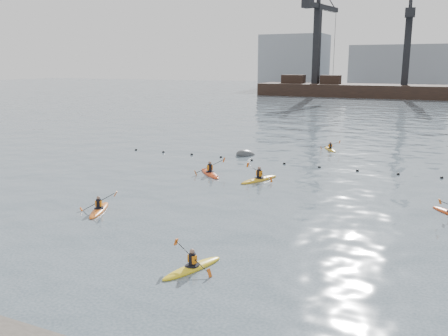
{
  "coord_description": "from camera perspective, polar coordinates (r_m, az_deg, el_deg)",
  "views": [
    {
      "loc": [
        9.82,
        -14.74,
        8.2
      ],
      "look_at": [
        -0.54,
        7.42,
        2.8
      ],
      "focal_mm": 38.0,
      "sensor_mm": 36.0,
      "label": 1
    }
  ],
  "objects": [
    {
      "name": "mooring_buoy",
      "position": [
        43.4,
        2.63,
        1.54
      ],
      "size": [
        2.21,
        2.43,
        1.39
      ],
      "primitive_type": "ellipsoid",
      "rotation": [
        0.0,
        0.21,
        0.94
      ],
      "color": "#3D4042",
      "rests_on": "ground"
    },
    {
      "name": "barge_pier",
      "position": [
        125.3,
        20.7,
        8.77
      ],
      "size": [
        72.0,
        19.3,
        29.5
      ],
      "color": "black",
      "rests_on": "ground"
    },
    {
      "name": "kayaker_5",
      "position": [
        47.21,
        12.65,
        2.25
      ],
      "size": [
        1.97,
        2.76,
        1.03
      ],
      "rotation": [
        0.0,
        0.0,
        0.54
      ],
      "color": "gold",
      "rests_on": "ground"
    },
    {
      "name": "float_line",
      "position": [
        39.53,
        9.38,
        0.35
      ],
      "size": [
        33.24,
        0.73,
        0.24
      ],
      "color": "black",
      "rests_on": "ground"
    },
    {
      "name": "kayaker_3",
      "position": [
        34.09,
        4.24,
        -1.32
      ],
      "size": [
        2.34,
        3.6,
        1.3
      ],
      "rotation": [
        0.0,
        0.0,
        -0.39
      ],
      "color": "gold",
      "rests_on": "ground"
    },
    {
      "name": "ground",
      "position": [
        19.52,
        -8.0,
        -12.52
      ],
      "size": [
        400.0,
        400.0,
        0.0
      ],
      "primitive_type": "plane",
      "color": "#35434D",
      "rests_on": "ground"
    },
    {
      "name": "kayaker_0",
      "position": [
        27.94,
        -14.81,
        -4.84
      ],
      "size": [
        2.07,
        3.12,
        1.3
      ],
      "rotation": [
        0.0,
        0.0,
        0.41
      ],
      "color": "#D45B13",
      "rests_on": "ground"
    },
    {
      "name": "kayaker_1",
      "position": [
        19.75,
        -3.82,
        -11.8
      ],
      "size": [
        2.09,
        3.16,
        1.2
      ],
      "rotation": [
        0.0,
        0.0,
        -0.33
      ],
      "color": "yellow",
      "rests_on": "ground"
    },
    {
      "name": "skyline",
      "position": [
        165.19,
        22.96,
        11.85
      ],
      "size": [
        141.0,
        28.0,
        22.0
      ],
      "color": "gray",
      "rests_on": "ground"
    },
    {
      "name": "kayaker_2",
      "position": [
        35.91,
        -1.71,
        -0.58
      ],
      "size": [
        3.03,
        3.01,
        1.35
      ],
      "rotation": [
        0.0,
        0.0,
        0.79
      ],
      "color": "red",
      "rests_on": "ground"
    }
  ]
}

